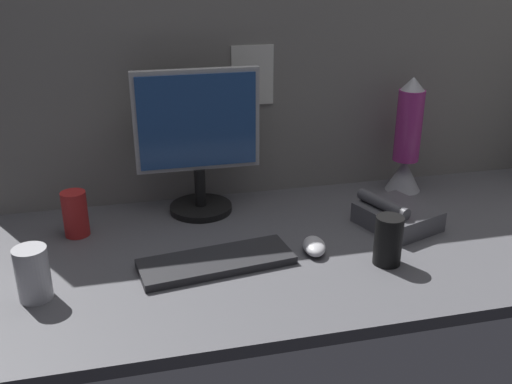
{
  "coord_description": "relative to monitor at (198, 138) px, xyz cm",
  "views": [
    {
      "loc": [
        -50.03,
        -129.19,
        69.97
      ],
      "look_at": [
        -11.99,
        0.0,
        14.0
      ],
      "focal_mm": 40.64,
      "sensor_mm": 36.0,
      "label": 1
    }
  ],
  "objects": [
    {
      "name": "mug_black_travel",
      "position": [
        39.33,
        -41.63,
        -15.96
      ],
      "size": [
        6.7,
        6.7,
        12.27
      ],
      "color": "black",
      "rests_on": "ground_plane"
    },
    {
      "name": "mouse",
      "position": [
        24.01,
        -32.34,
        -20.4
      ],
      "size": [
        7.25,
        10.46,
        3.4
      ],
      "primitive_type": "ellipsoid",
      "rotation": [
        0.0,
        0.0,
        -0.18
      ],
      "color": "silver",
      "rests_on": "ground_plane"
    },
    {
      "name": "cubicle_wall_back",
      "position": [
        29.96,
        12.39,
        15.32
      ],
      "size": [
        180.0,
        5.5,
        74.84
      ],
      "color": "gray",
      "rests_on": "ground_plane"
    },
    {
      "name": "keyboard",
      "position": [
        -1.02,
        -33.21,
        -21.1
      ],
      "size": [
        38.39,
        17.75,
        2.0
      ],
      "primitive_type": "cube",
      "rotation": [
        0.0,
        0.0,
        0.13
      ],
      "color": "#262628",
      "rests_on": "ground_plane"
    },
    {
      "name": "mug_steel",
      "position": [
        -41.7,
        -38.16,
        -16.02
      ],
      "size": [
        7.23,
        7.23,
        12.16
      ],
      "color": "#B2B2B7",
      "rests_on": "ground_plane"
    },
    {
      "name": "mug_red_plastic",
      "position": [
        -34.33,
        -8.43,
        -15.95
      ],
      "size": [
        6.53,
        6.53,
        12.29
      ],
      "color": "red",
      "rests_on": "ground_plane"
    },
    {
      "name": "desk_phone",
      "position": [
        50.63,
        -23.32,
        -18.91
      ],
      "size": [
        22.39,
        23.6,
        8.8
      ],
      "color": "#4C4C51",
      "rests_on": "ground_plane"
    },
    {
      "name": "lava_lamp",
      "position": [
        64.81,
        0.86,
        -7.03
      ],
      "size": [
        10.97,
        10.97,
        35.92
      ],
      "color": "#A5A5AD",
      "rests_on": "ground_plane"
    },
    {
      "name": "monitor",
      "position": [
        0.0,
        0.0,
        0.0
      ],
      "size": [
        34.96,
        18.0,
        41.13
      ],
      "color": "black",
      "rests_on": "ground_plane"
    },
    {
      "name": "ground_plane",
      "position": [
        29.98,
        -25.11,
        -23.6
      ],
      "size": [
        180.0,
        80.0,
        3.0
      ],
      "primitive_type": "cube",
      "color": "#515156"
    }
  ]
}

